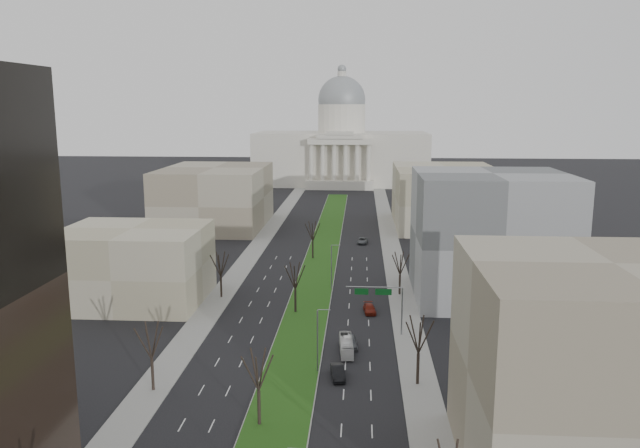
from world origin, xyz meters
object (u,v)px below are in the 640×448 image
at_px(car_grey_near, 350,342).
at_px(car_red, 370,309).
at_px(car_grey_far, 363,241).
at_px(car_black, 338,372).
at_px(box_van, 346,345).

distance_m(car_grey_near, car_red, 16.77).
xyz_separation_m(car_grey_near, car_red, (3.11, 16.48, -0.11)).
relative_size(car_red, car_grey_far, 0.90).
xyz_separation_m(car_grey_near, car_black, (-1.52, -11.04, -0.00)).
bearing_deg(car_grey_near, car_grey_far, 82.51).
xyz_separation_m(car_black, car_red, (4.63, 27.53, -0.11)).
distance_m(car_grey_near, box_van, 2.17).
bearing_deg(car_grey_far, box_van, -87.23).
xyz_separation_m(car_black, car_grey_far, (3.49, 84.50, -0.07)).
relative_size(car_grey_near, car_black, 0.97).
xyz_separation_m(car_black, box_van, (0.93, 8.97, 0.27)).
bearing_deg(box_van, car_grey_far, 84.04).
relative_size(car_grey_near, box_van, 0.62).
bearing_deg(car_grey_near, box_van, -111.66).
bearing_deg(car_grey_far, car_black, -87.65).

